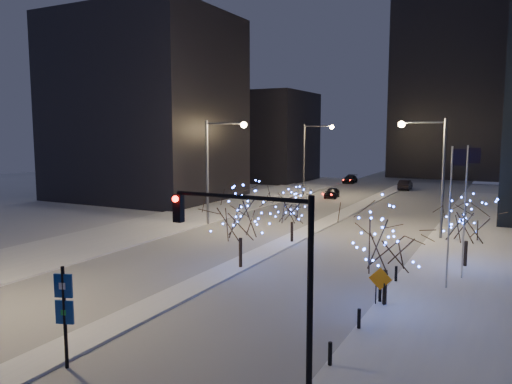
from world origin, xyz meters
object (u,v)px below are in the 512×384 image
Objects in this scene: wayfinding_sign at (64,306)px; holiday_tree_median_near at (240,212)px; traffic_signal_east at (266,261)px; holiday_tree_median_far at (292,206)px; car_far at (350,179)px; street_lamp_w_far at (311,149)px; holiday_tree_plaza_far at (467,220)px; construction_sign at (380,282)px; holiday_tree_plaza_near at (386,239)px; street_lamp_w_mid at (217,158)px; car_mid at (405,185)px; street_lamp_east at (432,162)px; car_near at (332,193)px.

holiday_tree_median_near is at bearing 74.38° from wayfinding_sign.
traffic_signal_east reaches higher than holiday_tree_median_far.
traffic_signal_east is 1.47× the size of car_far.
street_lamp_w_far is 2.51× the size of wayfinding_sign.
holiday_tree_plaza_far is 2.44× the size of construction_sign.
holiday_tree_plaza_far reaches higher than construction_sign.
traffic_signal_east is 10.89m from holiday_tree_plaza_near.
holiday_tree_median_near is at bearing -52.84° from street_lamp_w_mid.
street_lamp_w_mid is at bearing 73.03° from car_mid.
street_lamp_w_mid is 15.86m from holiday_tree_median_near.
holiday_tree_plaza_far is at bearing 72.71° from holiday_tree_plaza_near.
holiday_tree_plaza_far is at bearing -6.85° from holiday_tree_median_far.
holiday_tree_plaza_far is at bearing 77.33° from traffic_signal_east.
wayfinding_sign is at bearing -131.11° from construction_sign.
street_lamp_w_mid is 1.43× the size of traffic_signal_east.
holiday_tree_plaza_far is at bearing -53.56° from street_lamp_w_far.
holiday_tree_plaza_far is at bearing 67.56° from construction_sign.
construction_sign is (9.00, 12.07, -1.12)m from wayfinding_sign.
street_lamp_w_mid is 44.70m from car_far.
holiday_tree_median_far is 15.26m from construction_sign.
street_lamp_east reaches higher than car_far.
holiday_tree_median_far is at bearing 131.27° from holiday_tree_plaza_near.
holiday_tree_median_near reaches higher than holiday_tree_plaza_near.
holiday_tree_median_far is (-8.44, 22.11, -1.75)m from traffic_signal_east.
car_mid is 0.87× the size of holiday_tree_plaza_near.
street_lamp_east is 18.53m from holiday_tree_plaza_near.
traffic_signal_east is 23.73m from holiday_tree_median_far.
street_lamp_east is at bearing 91.31° from holiday_tree_plaza_near.
holiday_tree_median_far is at bearing 110.90° from traffic_signal_east.
street_lamp_w_far is 1.43× the size of traffic_signal_east.
traffic_signal_east reaches higher than car_far.
car_far is (-0.06, 44.32, -5.81)m from street_lamp_w_mid.
holiday_tree_plaza_near reaches higher than car_far.
holiday_tree_median_near is 1.06× the size of holiday_tree_plaza_near.
car_near is (3.39, -0.87, -5.81)m from street_lamp_w_far.
car_far is 0.84× the size of holiday_tree_median_near.
street_lamp_w_far reaches higher than car_mid.
street_lamp_w_mid is 19.26m from street_lamp_east.
street_lamp_w_far is 2.16× the size of car_mid.
car_far is at bearing 92.74° from car_near.
car_far is 62.78m from holiday_tree_plaza_near.
street_lamp_w_far is 17.91m from car_mid.
wayfinding_sign is (-7.64, -1.53, -2.32)m from traffic_signal_east.
construction_sign is at bearing -38.80° from street_lamp_w_mid.
street_lamp_w_mid is at bearing -104.98° from car_near.
street_lamp_east reaches higher than holiday_tree_plaza_far.
car_mid reaches higher than car_far.
street_lamp_w_mid is 25.00m from street_lamp_w_far.
street_lamp_w_far is at bearing 111.03° from construction_sign.
wayfinding_sign is (-0.20, -65.91, 1.68)m from car_mid.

